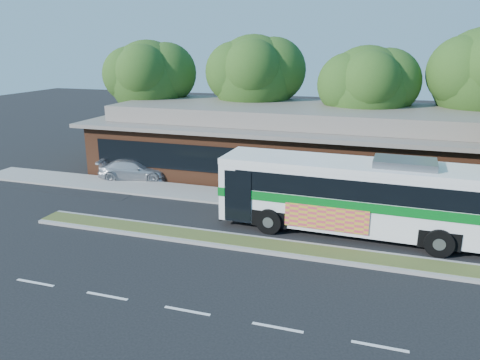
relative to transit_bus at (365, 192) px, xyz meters
The scene contains 10 objects.
ground 4.33m from the transit_bus, 120.02° to the right, with size 120.00×120.00×0.00m, color black.
median_strip 3.85m from the transit_bus, 125.20° to the right, with size 26.00×1.10×0.15m, color #445021.
sidewalk 4.12m from the transit_bus, 121.93° to the left, with size 44.00×2.60×0.12m, color gray.
parking_lot 21.10m from the transit_bus, 161.46° to the left, with size 14.00×12.00×0.01m, color black.
plaza_building 9.86m from the transit_bus, 101.23° to the left, with size 33.20×11.20×4.45m.
tree_bg_a 20.66m from the transit_bus, 144.39° to the left, with size 6.47×5.80×8.63m.
tree_bg_b 15.92m from the transit_bus, 123.49° to the left, with size 6.69×6.00×9.00m.
tree_bg_c 12.36m from the transit_bus, 92.49° to the left, with size 6.24×5.60×8.26m.
transit_bus is the anchor object (origin of this frame).
sedan 15.23m from the transit_bus, 162.03° to the left, with size 1.80×4.42×1.28m, color silver.
Camera 1 is at (2.75, -17.15, 8.31)m, focal length 35.00 mm.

